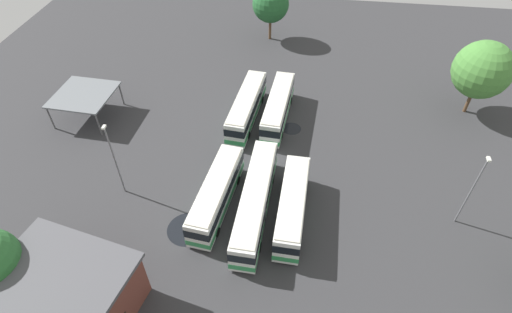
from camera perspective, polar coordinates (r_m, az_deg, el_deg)
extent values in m
plane|color=#333335|center=(46.77, 1.61, -0.63)|extent=(94.20, 94.20, 0.00)
cube|color=silver|center=(39.99, 5.13, -6.98)|extent=(11.08, 2.78, 3.11)
cube|color=beige|center=(38.75, 5.28, -5.46)|extent=(10.63, 2.57, 0.14)
cube|color=black|center=(39.61, 5.18, -6.52)|extent=(11.13, 2.81, 1.00)
cube|color=#2D8C4C|center=(40.66, 5.06, -7.75)|extent=(11.13, 2.81, 0.62)
cube|color=black|center=(43.28, 5.97, -0.89)|extent=(0.13, 1.98, 1.14)
cylinder|color=black|center=(43.28, 4.05, -4.48)|extent=(1.01, 0.33, 1.00)
cylinder|color=black|center=(43.23, 6.97, -4.83)|extent=(1.01, 0.33, 1.00)
cylinder|color=black|center=(39.06, 2.81, -11.86)|extent=(1.01, 0.33, 1.00)
cylinder|color=black|center=(39.02, 6.12, -12.27)|extent=(1.01, 0.33, 1.00)
cube|color=silver|center=(40.29, -0.08, -6.21)|extent=(14.32, 2.86, 3.11)
cube|color=beige|center=(39.06, -0.08, -4.68)|extent=(13.75, 2.65, 0.14)
cube|color=black|center=(39.91, -0.08, -5.75)|extent=(14.39, 2.90, 1.00)
cube|color=#2D8C4C|center=(40.96, -0.07, -7.00)|extent=(14.39, 2.90, 0.62)
cube|color=black|center=(44.75, 1.48, 1.20)|extent=(0.12, 1.98, 1.14)
cube|color=#47474C|center=(39.32, -0.47, -7.94)|extent=(0.98, 2.49, 2.99)
cylinder|color=black|center=(44.33, -0.52, -2.84)|extent=(1.01, 0.33, 1.00)
cylinder|color=black|center=(44.10, 2.33, -3.19)|extent=(1.01, 0.33, 1.00)
cylinder|color=black|center=(38.91, -2.86, -12.20)|extent=(1.01, 0.33, 1.00)
cylinder|color=black|center=(38.65, 0.44, -12.68)|extent=(1.01, 0.33, 1.00)
cube|color=silver|center=(41.04, -5.56, -5.27)|extent=(11.51, 3.70, 3.11)
cube|color=beige|center=(39.83, -5.72, -3.73)|extent=(11.04, 3.46, 0.14)
cube|color=black|center=(40.67, -5.61, -4.81)|extent=(11.57, 3.74, 1.00)
cube|color=#2D8C4C|center=(41.70, -5.48, -6.05)|extent=(11.57, 3.74, 0.62)
cube|color=black|center=(44.29, -3.28, 0.59)|extent=(0.29, 1.97, 1.14)
cylinder|color=black|center=(44.51, -5.36, -2.84)|extent=(1.03, 0.41, 1.00)
cylinder|color=black|center=(43.98, -2.62, -3.38)|extent=(1.03, 0.41, 1.00)
cylinder|color=black|center=(40.40, -8.55, -9.83)|extent=(1.03, 0.41, 1.00)
cylinder|color=black|center=(39.81, -5.53, -10.54)|extent=(1.03, 0.41, 1.00)
cube|color=silver|center=(51.49, 3.11, 6.88)|extent=(11.90, 3.25, 3.11)
cube|color=beige|center=(50.53, 3.18, 8.35)|extent=(11.42, 3.02, 0.14)
cube|color=black|center=(51.19, 3.13, 7.33)|extent=(11.96, 3.29, 1.00)
cube|color=#2D8C4C|center=(52.01, 3.08, 6.11)|extent=(11.96, 3.29, 0.62)
cube|color=black|center=(55.94, 4.18, 10.90)|extent=(0.20, 1.98, 1.14)
cylinder|color=black|center=(55.33, 2.57, 8.12)|extent=(1.02, 0.37, 1.00)
cylinder|color=black|center=(55.09, 4.86, 7.82)|extent=(1.02, 0.37, 1.00)
cylinder|color=black|center=(49.67, 1.07, 3.33)|extent=(1.02, 0.37, 1.00)
cylinder|color=black|center=(49.40, 3.60, 2.97)|extent=(1.02, 0.37, 1.00)
cube|color=silver|center=(51.55, -1.32, 6.99)|extent=(12.25, 3.49, 3.11)
cube|color=beige|center=(50.59, -1.35, 8.46)|extent=(11.75, 3.26, 0.14)
cube|color=black|center=(51.25, -1.33, 7.44)|extent=(12.31, 3.54, 1.00)
cube|color=#2D8C4C|center=(52.08, -1.30, 6.22)|extent=(12.31, 3.54, 0.62)
cube|color=black|center=(56.04, 0.21, 11.09)|extent=(0.24, 1.98, 1.14)
cylinder|color=black|center=(55.50, -1.47, 8.28)|extent=(1.02, 0.39, 1.00)
cylinder|color=black|center=(55.08, 0.79, 7.98)|extent=(1.02, 0.39, 1.00)
cylinder|color=black|center=(49.82, -3.59, 3.39)|extent=(1.02, 0.39, 1.00)
cylinder|color=black|center=(49.35, -1.10, 3.02)|extent=(1.02, 0.39, 1.00)
cube|color=brown|center=(37.03, -25.32, -17.75)|extent=(10.19, 11.21, 5.01)
cube|color=#4C4C51|center=(34.87, -26.67, -15.56)|extent=(10.80, 11.89, 0.36)
cube|color=slate|center=(55.42, -23.13, 8.03)|extent=(7.42, 7.36, 0.20)
cylinder|color=#59595B|center=(60.18, -23.86, 8.69)|extent=(0.20, 0.20, 3.29)
cylinder|color=#59595B|center=(56.99, -18.41, 8.32)|extent=(0.20, 0.20, 3.29)
cylinder|color=#59595B|center=(56.09, -26.93, 4.83)|extent=(0.20, 0.20, 3.29)
cylinder|color=#59595B|center=(52.66, -21.27, 4.21)|extent=(0.20, 0.20, 3.29)
cylinder|color=slate|center=(42.69, 27.88, -4.58)|extent=(0.16, 0.16, 8.46)
cube|color=silver|center=(39.89, 29.93, -0.32)|extent=(0.56, 0.28, 0.20)
cylinder|color=slate|center=(42.78, -19.15, -0.76)|extent=(0.16, 0.16, 8.70)
cube|color=silver|center=(39.93, -20.63, 3.88)|extent=(0.56, 0.28, 0.20)
cylinder|color=brown|center=(41.14, -31.70, -15.29)|extent=(0.44, 0.44, 3.03)
cylinder|color=brown|center=(59.67, 27.73, 6.93)|extent=(0.44, 0.44, 3.28)
sphere|color=#478438|center=(57.38, 29.25, 10.60)|extent=(7.08, 7.08, 7.08)
cylinder|color=brown|center=(70.09, 1.98, 17.52)|extent=(0.44, 0.44, 3.48)
sphere|color=#235B2D|center=(68.33, 2.08, 20.69)|extent=(5.82, 5.82, 5.82)
cylinder|color=black|center=(41.00, -9.58, -10.06)|extent=(4.10, 4.10, 0.01)
cylinder|color=black|center=(51.27, 5.01, 3.93)|extent=(2.42, 2.42, 0.01)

